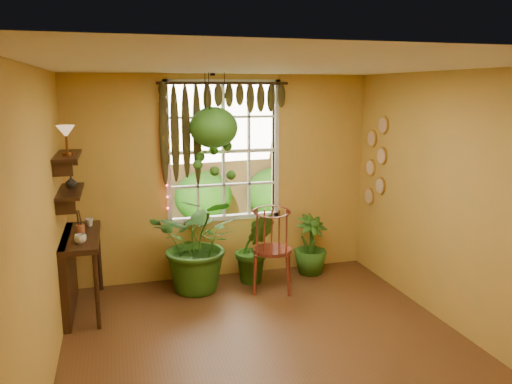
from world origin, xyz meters
The scene contains 23 objects.
floor centered at (0.00, 0.00, 0.00)m, with size 4.50×4.50×0.00m, color #523217.
ceiling centered at (0.00, 0.00, 2.70)m, with size 4.50×4.50×0.00m, color white.
wall_back centered at (0.00, 2.25, 1.35)m, with size 4.00×4.00×0.00m, color #B9983F.
wall_left centered at (-2.00, 0.00, 1.35)m, with size 4.50×4.50×0.00m, color #B9983F.
wall_right centered at (2.00, 0.00, 1.35)m, with size 4.50×4.50×0.00m, color #B9983F.
window centered at (0.00, 2.28, 1.70)m, with size 1.52×0.10×1.86m.
valance_vine centered at (-0.08, 2.16, 2.28)m, with size 1.70×0.12×1.10m.
string_lights centered at (-0.76, 2.19, 1.75)m, with size 0.03×0.03×1.54m, color #FF2633, non-canonical shape.
wall_plates centered at (1.98, 1.79, 1.55)m, with size 0.04×0.32×1.10m, color #FFF5D0, non-canonical shape.
counter_ledge centered at (-1.91, 1.60, 0.55)m, with size 0.40×1.20×0.90m.
shelf_lower centered at (-1.88, 1.60, 1.40)m, with size 0.25×0.90×0.04m, color #34200E.
shelf_upper centered at (-1.88, 1.60, 1.80)m, with size 0.25×0.90×0.04m, color #34200E.
backyard centered at (0.24, 6.87, 1.28)m, with size 14.00×10.00×12.00m.
windsor_chair centered at (0.46, 1.55, 0.38)m, with size 0.64×0.65×1.32m.
potted_plant_left centered at (-0.42, 1.79, 0.63)m, with size 1.13×0.98×1.26m, color #235215.
potted_plant_mid centered at (0.32, 1.86, 0.47)m, with size 0.52×0.42×0.94m, color #235215.
potted_plant_right centered at (1.14, 1.97, 0.41)m, with size 0.46×0.46×0.82m, color #235215.
hanging_basket centered at (-0.20, 1.92, 1.96)m, with size 0.60×0.60×1.32m.
cup_a centered at (-1.78, 1.26, 0.95)m, with size 0.12×0.12×0.10m, color silver.
cup_b centered at (-1.72, 1.95, 0.95)m, with size 0.10×0.10×0.09m, color beige.
brush_jar centered at (-1.80, 1.58, 1.04)m, with size 0.10×0.10×0.37m.
shelf_vase centered at (-1.87, 1.74, 1.48)m, with size 0.12×0.12×0.13m, color #B2AD99.
tiffany_lamp centered at (-1.86, 1.43, 2.05)m, with size 0.19×0.19×0.32m.
Camera 1 is at (-1.38, -4.14, 2.51)m, focal length 35.00 mm.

